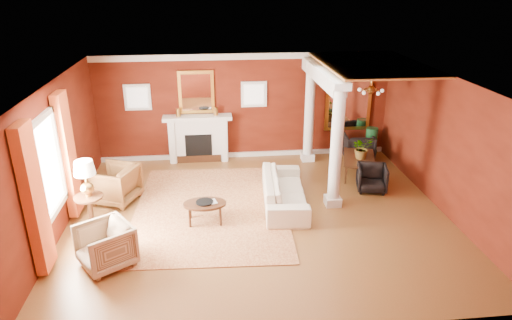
{
  "coord_description": "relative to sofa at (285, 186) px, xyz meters",
  "views": [
    {
      "loc": [
        -0.98,
        -8.59,
        4.8
      ],
      "look_at": [
        -0.03,
        0.34,
        1.15
      ],
      "focal_mm": 32.0,
      "sensor_mm": 36.0,
      "label": 1
    }
  ],
  "objects": [
    {
      "name": "coffee_book",
      "position": [
        -1.7,
        -0.64,
        0.12
      ],
      "size": [
        0.17,
        0.06,
        0.23
      ],
      "primitive_type": "imported",
      "rotation": [
        0.0,
        0.0,
        0.26
      ],
      "color": "black",
      "rests_on": "coffee_table"
    },
    {
      "name": "fireplace",
      "position": [
        -1.93,
        2.86,
        0.19
      ],
      "size": [
        1.85,
        0.42,
        1.29
      ],
      "color": "silver",
      "rests_on": "ground"
    },
    {
      "name": "coffee_table",
      "position": [
        -1.77,
        -0.63,
        -0.05
      ],
      "size": [
        0.89,
        0.89,
        0.45
      ],
      "rotation": [
        0.0,
        0.0,
        -0.42
      ],
      "color": "black",
      "rests_on": "ground"
    },
    {
      "name": "room_shell",
      "position": [
        -0.63,
        -0.45,
        1.57
      ],
      "size": [
        8.04,
        7.04,
        2.92
      ],
      "color": "#601C0D",
      "rests_on": "ground"
    },
    {
      "name": "dining_chair_near",
      "position": [
        2.19,
        0.48,
        -0.11
      ],
      "size": [
        0.8,
        0.77,
        0.69
      ],
      "primitive_type": "imported",
      "rotation": [
        0.0,
        0.0,
        -0.23
      ],
      "color": "black",
      "rests_on": "ground"
    },
    {
      "name": "column_front",
      "position": [
        1.07,
        -0.15,
        0.98
      ],
      "size": [
        0.36,
        0.36,
        2.8
      ],
      "color": "silver",
      "rests_on": "ground"
    },
    {
      "name": "flank_window_left",
      "position": [
        -3.48,
        3.01,
        1.35
      ],
      "size": [
        0.7,
        0.07,
        0.7
      ],
      "color": "silver",
      "rests_on": "room_shell"
    },
    {
      "name": "left_window",
      "position": [
        -4.52,
        -1.05,
        0.97
      ],
      "size": [
        0.21,
        2.55,
        2.6
      ],
      "color": "white",
      "rests_on": "room_shell"
    },
    {
      "name": "crown_trim",
      "position": [
        -0.63,
        3.01,
        2.37
      ],
      "size": [
        8.0,
        0.08,
        0.16
      ],
      "primitive_type": "cube",
      "color": "silver",
      "rests_on": "room_shell"
    },
    {
      "name": "flank_window_right",
      "position": [
        -0.38,
        3.01,
        1.35
      ],
      "size": [
        0.7,
        0.07,
        0.7
      ],
      "color": "silver",
      "rests_on": "room_shell"
    },
    {
      "name": "armchair_leopard",
      "position": [
        -3.79,
        0.55,
        0.02
      ],
      "size": [
        1.13,
        1.17,
        0.94
      ],
      "primitive_type": "imported",
      "rotation": [
        0.0,
        0.0,
        -1.95
      ],
      "color": "black",
      "rests_on": "ground"
    },
    {
      "name": "ground",
      "position": [
        -0.63,
        -0.45,
        -0.45
      ],
      "size": [
        8.0,
        8.0,
        0.0
      ],
      "primitive_type": "plane",
      "color": "brown",
      "rests_on": "ground"
    },
    {
      "name": "amber_ceiling",
      "position": [
        2.22,
        1.3,
        2.42
      ],
      "size": [
        2.3,
        3.4,
        0.04
      ],
      "primitive_type": "cube",
      "color": "#C9813B",
      "rests_on": "room_shell"
    },
    {
      "name": "dining_mirror",
      "position": [
        2.27,
        3.0,
        1.1
      ],
      "size": [
        1.3,
        0.07,
        1.7
      ],
      "color": "gold",
      "rests_on": "room_shell"
    },
    {
      "name": "potted_plant",
      "position": [
        2.19,
        1.35,
        0.54
      ],
      "size": [
        0.62,
        0.66,
        0.45
      ],
      "primitive_type": "imported",
      "rotation": [
        0.0,
        0.0,
        0.19
      ],
      "color": "#26591E",
      "rests_on": "dining_table"
    },
    {
      "name": "armchair_stripe",
      "position": [
        -3.51,
        -1.97,
        -0.01
      ],
      "size": [
        1.13,
        1.15,
        0.87
      ],
      "primitive_type": "imported",
      "rotation": [
        0.0,
        0.0,
        -0.98
      ],
      "color": "tan",
      "rests_on": "ground"
    },
    {
      "name": "header_beam",
      "position": [
        1.07,
        1.45,
        2.17
      ],
      "size": [
        0.3,
        3.2,
        0.32
      ],
      "primitive_type": "cube",
      "color": "silver",
      "rests_on": "column_front"
    },
    {
      "name": "sofa",
      "position": [
        0.0,
        0.0,
        0.0
      ],
      "size": [
        0.86,
        2.36,
        0.9
      ],
      "primitive_type": "imported",
      "rotation": [
        0.0,
        0.0,
        1.49
      ],
      "color": "#EDE2C7",
      "rests_on": "ground"
    },
    {
      "name": "green_urn",
      "position": [
        2.87,
        2.55,
        -0.11
      ],
      "size": [
        0.37,
        0.37,
        0.88
      ],
      "color": "#143F1E",
      "rests_on": "ground"
    },
    {
      "name": "overmantel_mirror",
      "position": [
        -1.93,
        3.0,
        1.45
      ],
      "size": [
        0.95,
        0.07,
        1.15
      ],
      "color": "gold",
      "rests_on": "fireplace"
    },
    {
      "name": "side_table",
      "position": [
        -4.09,
        -0.51,
        0.51
      ],
      "size": [
        0.58,
        0.58,
        1.44
      ],
      "rotation": [
        0.0,
        0.0,
        -0.33
      ],
      "color": "black",
      "rests_on": "ground"
    },
    {
      "name": "chandelier",
      "position": [
        2.27,
        1.35,
        1.8
      ],
      "size": [
        0.6,
        0.62,
        0.75
      ],
      "color": "#A17432",
      "rests_on": "room_shell"
    },
    {
      "name": "rug",
      "position": [
        -1.65,
        -0.07,
        -0.44
      ],
      "size": [
        3.51,
        4.56,
        0.02
      ],
      "primitive_type": "cube",
      "rotation": [
        0.0,
        0.0,
        -0.05
      ],
      "color": "maroon",
      "rests_on": "ground"
    },
    {
      "name": "column_back",
      "position": [
        1.07,
        2.55,
        0.98
      ],
      "size": [
        0.36,
        0.36,
        2.8
      ],
      "color": "silver",
      "rests_on": "ground"
    },
    {
      "name": "dining_table",
      "position": [
        2.19,
        1.4,
        -0.07
      ],
      "size": [
        0.85,
        1.45,
        0.77
      ],
      "primitive_type": "imported",
      "rotation": [
        0.0,
        0.0,
        1.28
      ],
      "color": "black",
      "rests_on": "ground"
    },
    {
      "name": "base_trim",
      "position": [
        -0.63,
        3.01,
        -0.39
      ],
      "size": [
        8.0,
        0.08,
        0.12
      ],
      "primitive_type": "cube",
      "color": "silver",
      "rests_on": "ground"
    },
    {
      "name": "dining_chair_far",
      "position": [
        2.49,
        2.48,
        -0.05
      ],
      "size": [
        0.85,
        0.8,
        0.8
      ],
      "primitive_type": "imported",
      "rotation": [
        0.0,
        0.0,
        3.05
      ],
      "color": "black",
      "rests_on": "ground"
    }
  ]
}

